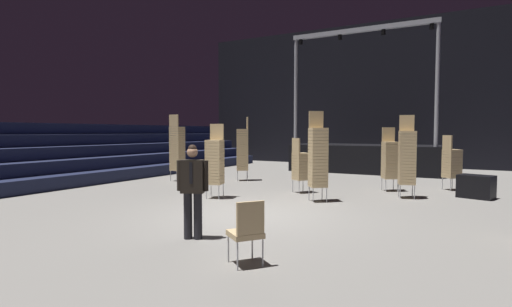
{
  "coord_description": "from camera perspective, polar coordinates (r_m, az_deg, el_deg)",
  "views": [
    {
      "loc": [
        4.52,
        -7.73,
        1.91
      ],
      "look_at": [
        0.07,
        0.26,
        1.4
      ],
      "focal_mm": 27.59,
      "sensor_mm": 36.0,
      "label": 1
    }
  ],
  "objects": [
    {
      "name": "chair_stack_rear_left",
      "position": [
        11.32,
        -5.99,
        -1.09
      ],
      "size": [
        0.54,
        0.54,
        2.14
      ],
      "rotation": [
        0.0,
        0.0,
        3.4
      ],
      "color": "#B2B5BA",
      "rests_on": "ground_plane"
    },
    {
      "name": "chair_stack_rear_right",
      "position": [
        13.31,
        18.85,
        -0.79
      ],
      "size": [
        0.6,
        0.6,
        2.05
      ],
      "rotation": [
        0.0,
        0.0,
        3.66
      ],
      "color": "#B2B5BA",
      "rests_on": "ground_plane"
    },
    {
      "name": "equipment_road_case",
      "position": [
        12.98,
        29.28,
        -4.2
      ],
      "size": [
        1.04,
        0.84,
        0.66
      ],
      "primitive_type": "cube",
      "rotation": [
        0.0,
        0.0,
        -0.3
      ],
      "color": "black",
      "rests_on": "ground_plane"
    },
    {
      "name": "ground_plane",
      "position": [
        9.17,
        -1.2,
        -9.15
      ],
      "size": [
        22.0,
        30.0,
        0.1
      ],
      "primitive_type": "cube",
      "color": "slate"
    },
    {
      "name": "chair_stack_aisle_left",
      "position": [
        12.35,
        6.53,
        -1.71
      ],
      "size": [
        0.61,
        0.61,
        1.71
      ],
      "rotation": [
        0.0,
        0.0,
        5.66
      ],
      "color": "#B2B5BA",
      "rests_on": "ground_plane"
    },
    {
      "name": "chair_stack_mid_left",
      "position": [
        10.81,
        8.97,
        -0.42
      ],
      "size": [
        0.62,
        0.62,
        2.48
      ],
      "rotation": [
        0.0,
        0.0,
        3.81
      ],
      "color": "#B2B5BA",
      "rests_on": "ground_plane"
    },
    {
      "name": "chair_stack_mid_right",
      "position": [
        15.32,
        -1.97,
        0.67
      ],
      "size": [
        0.61,
        0.61,
        2.48
      ],
      "rotation": [
        0.0,
        0.0,
        2.14
      ],
      "color": "#B2B5BA",
      "rests_on": "ground_plane"
    },
    {
      "name": "loose_chair_near_man",
      "position": [
        5.66,
        -1.3,
        -10.87
      ],
      "size": [
        0.62,
        0.62,
        0.95
      ],
      "rotation": [
        0.0,
        0.0,
        0.92
      ],
      "color": "#B2B5BA",
      "rests_on": "ground_plane"
    },
    {
      "name": "man_with_tie",
      "position": [
        7.06,
        -9.18,
        -4.67
      ],
      "size": [
        0.56,
        0.37,
        1.68
      ],
      "rotation": [
        0.0,
        0.0,
        3.57
      ],
      "color": "black",
      "rests_on": "ground_plane"
    },
    {
      "name": "bleacher_bank_left",
      "position": [
        16.22,
        -28.25,
        0.03
      ],
      "size": [
        3.75,
        24.0,
        2.25
      ],
      "rotation": [
        0.0,
        0.0,
        1.57
      ],
      "color": "#191E38",
      "rests_on": "ground_plane"
    },
    {
      "name": "chair_stack_front_left",
      "position": [
        12.04,
        21.05,
        -0.43
      ],
      "size": [
        0.54,
        0.54,
        2.39
      ],
      "rotation": [
        0.0,
        0.0,
        3.42
      ],
      "color": "#B2B5BA",
      "rests_on": "ground_plane"
    },
    {
      "name": "arena_end_wall",
      "position": [
        23.27,
        17.97,
        8.18
      ],
      "size": [
        22.0,
        0.3,
        8.0
      ],
      "primitive_type": "cube",
      "color": "black",
      "rests_on": "ground_plane"
    },
    {
      "name": "chair_stack_rear_centre",
      "position": [
        15.52,
        -11.35,
        0.79
      ],
      "size": [
        0.46,
        0.46,
        2.56
      ],
      "rotation": [
        0.0,
        0.0,
        0.05
      ],
      "color": "#B2B5BA",
      "rests_on": "ground_plane"
    },
    {
      "name": "chair_stack_front_right",
      "position": [
        14.31,
        26.5,
        -1.19
      ],
      "size": [
        0.62,
        0.62,
        1.79
      ],
      "rotation": [
        0.0,
        0.0,
        5.46
      ],
      "color": "#B2B5BA",
      "rests_on": "ground_plane"
    },
    {
      "name": "stage_riser",
      "position": [
        19.41,
        15.58,
        -0.38
      ],
      "size": [
        6.76,
        2.83,
        6.52
      ],
      "color": "black",
      "rests_on": "ground_plane"
    }
  ]
}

